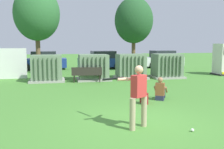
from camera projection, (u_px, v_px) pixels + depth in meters
ground_plane at (138, 122)px, 7.47m from camera, size 96.00×96.00×0.00m
transformer_west at (47, 69)px, 15.34m from camera, size 2.10×1.70×1.62m
transformer_mid_west at (93, 68)px, 15.88m from camera, size 2.10×1.70×1.62m
transformer_mid_east at (131, 67)px, 16.67m from camera, size 2.10×1.70×1.62m
transformer_east at (167, 66)px, 16.96m from camera, size 2.10×1.70×1.62m
park_bench at (87, 73)px, 14.96m from camera, size 1.84×0.62×0.92m
batter at (137, 93)px, 6.86m from camera, size 1.08×1.48×1.74m
sports_ball at (192, 130)px, 6.64m from camera, size 0.09×0.09×0.09m
seated_spectator at (160, 91)px, 10.38m from camera, size 0.68×0.78×0.96m
backpack at (144, 98)px, 9.68m from camera, size 0.26×0.32×0.44m
tree_left at (37, 14)px, 19.08m from camera, size 3.47×3.47×6.63m
tree_center_left at (134, 21)px, 20.97m from camera, size 3.21×3.21×6.13m
parked_car_left_of_center at (43, 61)px, 22.30m from camera, size 4.23×1.97×1.62m
parked_car_right_of_center at (102, 60)px, 23.13m from camera, size 4.32×2.17×1.62m
parked_car_rightmost at (161, 59)px, 24.51m from camera, size 4.35×2.23×1.62m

